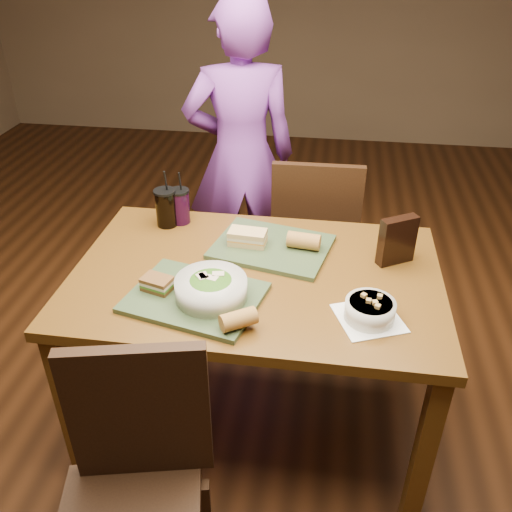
% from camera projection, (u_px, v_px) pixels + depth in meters
% --- Properties ---
extents(ground, '(6.00, 6.00, 0.00)m').
position_uv_depth(ground, '(256.00, 418.00, 2.31)').
color(ground, '#381C0B').
rests_on(ground, ground).
extents(dining_table, '(1.30, 0.85, 0.75)m').
position_uv_depth(dining_table, '(256.00, 293.00, 1.96)').
color(dining_table, '#5A3812').
rests_on(dining_table, ground).
extents(chair_near, '(0.47, 0.47, 0.90)m').
position_uv_depth(chair_near, '(135.00, 481.00, 1.49)').
color(chair_near, black).
rests_on(chair_near, ground).
extents(chair_far, '(0.41, 0.41, 0.93)m').
position_uv_depth(chair_far, '(315.00, 237.00, 2.60)').
color(chair_far, black).
rests_on(chair_far, ground).
extents(diner, '(0.64, 0.51, 1.56)m').
position_uv_depth(diner, '(241.00, 157.00, 2.76)').
color(diner, purple).
rests_on(diner, ground).
extents(tray_near, '(0.48, 0.41, 0.02)m').
position_uv_depth(tray_near, '(195.00, 297.00, 1.78)').
color(tray_near, '#344528').
rests_on(tray_near, dining_table).
extents(tray_far, '(0.48, 0.40, 0.02)m').
position_uv_depth(tray_far, '(272.00, 247.00, 2.05)').
color(tray_far, '#344528').
rests_on(tray_far, dining_table).
extents(salad_bowl, '(0.23, 0.23, 0.08)m').
position_uv_depth(salad_bowl, '(211.00, 287.00, 1.74)').
color(salad_bowl, silver).
rests_on(salad_bowl, tray_near).
extents(soup_bowl, '(0.25, 0.25, 0.08)m').
position_uv_depth(soup_bowl, '(370.00, 310.00, 1.68)').
color(soup_bowl, white).
rests_on(soup_bowl, dining_table).
extents(sandwich_near, '(0.11, 0.09, 0.05)m').
position_uv_depth(sandwich_near, '(157.00, 284.00, 1.79)').
color(sandwich_near, '#593819').
rests_on(sandwich_near, tray_near).
extents(sandwich_far, '(0.14, 0.09, 0.06)m').
position_uv_depth(sandwich_far, '(248.00, 237.00, 2.04)').
color(sandwich_far, tan).
rests_on(sandwich_far, tray_far).
extents(baguette_near, '(0.12, 0.11, 0.06)m').
position_uv_depth(baguette_near, '(238.00, 319.00, 1.62)').
color(baguette_near, '#AD7533').
rests_on(baguette_near, tray_near).
extents(baguette_far, '(0.13, 0.08, 0.06)m').
position_uv_depth(baguette_far, '(304.00, 241.00, 2.01)').
color(baguette_far, '#AD7533').
rests_on(baguette_far, tray_far).
extents(cup_cola, '(0.09, 0.09, 0.24)m').
position_uv_depth(cup_cola, '(166.00, 208.00, 2.17)').
color(cup_cola, black).
rests_on(cup_cola, dining_table).
extents(cup_berry, '(0.08, 0.08, 0.22)m').
position_uv_depth(cup_berry, '(180.00, 206.00, 2.20)').
color(cup_berry, black).
rests_on(cup_berry, dining_table).
extents(chip_bag, '(0.14, 0.11, 0.18)m').
position_uv_depth(chip_bag, '(397.00, 240.00, 1.93)').
color(chip_bag, black).
rests_on(chip_bag, dining_table).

